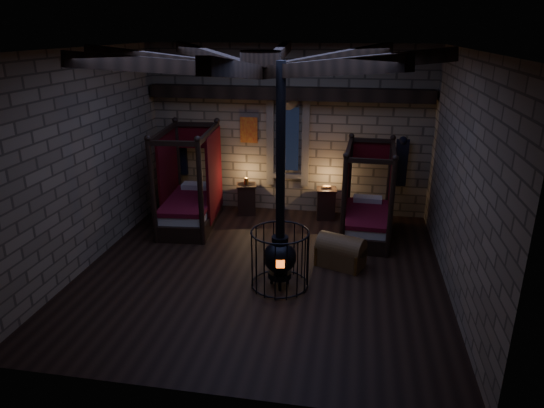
% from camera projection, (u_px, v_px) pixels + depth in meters
% --- Properties ---
extents(room, '(7.02, 7.02, 4.29)m').
position_uv_depth(room, '(262.00, 76.00, 8.41)').
color(room, black).
rests_on(room, ground).
extents(bed_left, '(1.37, 2.32, 2.33)m').
position_uv_depth(bed_left, '(191.00, 202.00, 11.72)').
color(bed_left, black).
rests_on(bed_left, ground).
extents(bed_right, '(1.13, 2.05, 2.10)m').
position_uv_depth(bed_right, '(367.00, 215.00, 11.05)').
color(bed_right, black).
rests_on(bed_right, ground).
extents(trunk_left, '(0.81, 0.65, 0.52)m').
position_uv_depth(trunk_left, '(186.00, 227.00, 11.13)').
color(trunk_left, brown).
rests_on(trunk_left, ground).
extents(trunk_right, '(1.05, 0.85, 0.67)m').
position_uv_depth(trunk_right, '(341.00, 252.00, 9.73)').
color(trunk_right, brown).
rests_on(trunk_right, ground).
extents(nightstand_left, '(0.59, 0.57, 0.96)m').
position_uv_depth(nightstand_left, '(246.00, 199.00, 12.44)').
color(nightstand_left, black).
rests_on(nightstand_left, ground).
extents(nightstand_right, '(0.54, 0.52, 0.85)m').
position_uv_depth(nightstand_right, '(326.00, 203.00, 12.13)').
color(nightstand_right, black).
rests_on(nightstand_right, ground).
extents(stove, '(1.07, 1.07, 4.05)m').
position_uv_depth(stove, '(280.00, 254.00, 8.83)').
color(stove, black).
rests_on(stove, ground).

